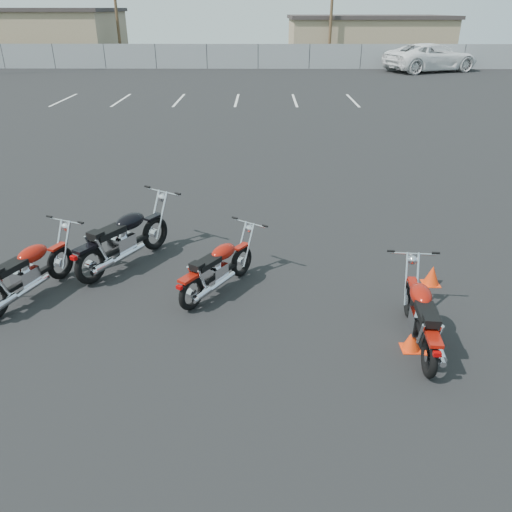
{
  "coord_description": "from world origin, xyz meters",
  "views": [
    {
      "loc": [
        0.28,
        -6.68,
        4.28
      ],
      "look_at": [
        0.2,
        0.6,
        0.65
      ],
      "focal_mm": 35.0,
      "sensor_mm": 36.0,
      "label": 1
    }
  ],
  "objects_px": {
    "motorcycle_front_red": "(27,272)",
    "motorcycle_third_red": "(218,268)",
    "white_van": "(432,49)",
    "motorcycle_rear_red": "(422,316)",
    "motorcycle_second_black": "(124,239)"
  },
  "relations": [
    {
      "from": "motorcycle_front_red",
      "to": "motorcycle_second_black",
      "type": "bearing_deg",
      "value": 42.49
    },
    {
      "from": "motorcycle_front_red",
      "to": "motorcycle_second_black",
      "type": "xyz_separation_m",
      "value": [
        1.28,
        1.17,
        0.06
      ]
    },
    {
      "from": "motorcycle_third_red",
      "to": "white_van",
      "type": "relative_size",
      "value": 0.22
    },
    {
      "from": "motorcycle_front_red",
      "to": "motorcycle_third_red",
      "type": "distance_m",
      "value": 3.07
    },
    {
      "from": "motorcycle_front_red",
      "to": "motorcycle_third_red",
      "type": "relative_size",
      "value": 1.13
    },
    {
      "from": "motorcycle_rear_red",
      "to": "white_van",
      "type": "height_order",
      "value": "white_van"
    },
    {
      "from": "motorcycle_second_black",
      "to": "motorcycle_third_red",
      "type": "xyz_separation_m",
      "value": [
        1.78,
        -0.94,
        -0.09
      ]
    },
    {
      "from": "white_van",
      "to": "motorcycle_rear_red",
      "type": "bearing_deg",
      "value": 141.24
    },
    {
      "from": "motorcycle_third_red",
      "to": "motorcycle_rear_red",
      "type": "relative_size",
      "value": 0.9
    },
    {
      "from": "motorcycle_front_red",
      "to": "white_van",
      "type": "height_order",
      "value": "white_van"
    },
    {
      "from": "motorcycle_front_red",
      "to": "motorcycle_third_red",
      "type": "xyz_separation_m",
      "value": [
        3.06,
        0.23,
        -0.03
      ]
    },
    {
      "from": "motorcycle_front_red",
      "to": "white_van",
      "type": "xyz_separation_m",
      "value": [
        16.4,
        32.91,
        1.08
      ]
    },
    {
      "from": "motorcycle_front_red",
      "to": "white_van",
      "type": "bearing_deg",
      "value": 63.52
    },
    {
      "from": "motorcycle_second_black",
      "to": "white_van",
      "type": "distance_m",
      "value": 35.17
    },
    {
      "from": "white_van",
      "to": "motorcycle_third_red",
      "type": "bearing_deg",
      "value": 135.99
    }
  ]
}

